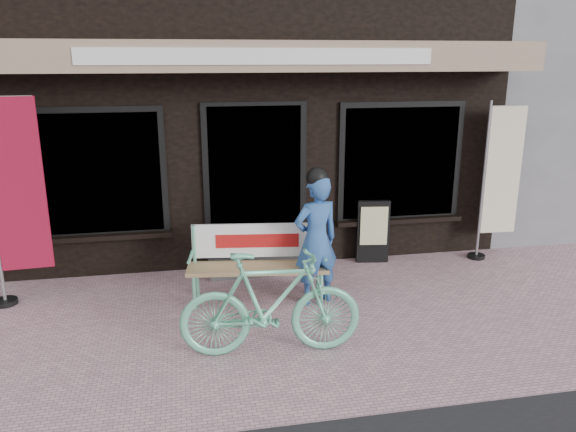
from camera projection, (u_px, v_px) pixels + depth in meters
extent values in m
plane|color=#C0929D|center=(282.00, 333.00, 5.79)|extent=(70.00, 70.00, 0.00)
cube|color=black|center=(232.00, 111.00, 10.02)|extent=(7.00, 6.00, 3.60)
cube|color=gray|center=(257.00, 56.00, 6.60)|extent=(7.00, 0.80, 0.35)
cube|color=white|center=(262.00, 56.00, 6.21)|extent=(4.00, 0.02, 0.18)
cube|color=black|center=(255.00, 187.00, 7.36)|extent=(1.20, 0.06, 2.10)
cube|color=black|center=(255.00, 187.00, 7.35)|extent=(1.35, 0.04, 2.20)
cube|color=black|center=(95.00, 174.00, 6.93)|extent=(1.60, 0.06, 1.50)
cube|color=black|center=(400.00, 163.00, 7.65)|extent=(1.60, 0.06, 1.50)
cube|color=black|center=(94.00, 174.00, 6.92)|extent=(1.75, 0.04, 1.65)
cube|color=black|center=(401.00, 163.00, 7.64)|extent=(1.75, 0.04, 1.65)
cube|color=black|center=(100.00, 237.00, 7.09)|extent=(1.80, 0.18, 0.06)
cube|color=black|center=(399.00, 220.00, 7.82)|extent=(1.80, 0.18, 0.06)
cube|color=#59595B|center=(259.00, 266.00, 7.42)|extent=(1.30, 0.45, 0.15)
cylinder|color=#65C59D|center=(194.00, 293.00, 6.31)|extent=(0.04, 0.04, 0.38)
cylinder|color=#65C59D|center=(197.00, 281.00, 6.65)|extent=(0.04, 0.04, 0.38)
cylinder|color=#65C59D|center=(321.00, 290.00, 6.39)|extent=(0.04, 0.04, 0.38)
cylinder|color=#65C59D|center=(318.00, 278.00, 6.73)|extent=(0.04, 0.04, 0.38)
cube|color=tan|center=(258.00, 268.00, 6.46)|extent=(1.66, 0.61, 0.04)
cylinder|color=#65C59D|center=(194.00, 246.00, 6.53)|extent=(0.04, 0.04, 0.49)
cylinder|color=#65C59D|center=(320.00, 243.00, 6.61)|extent=(0.04, 0.04, 0.49)
cube|color=white|center=(257.00, 240.00, 6.57)|extent=(1.52, 0.24, 0.40)
cube|color=#B21414|center=(257.00, 241.00, 6.55)|extent=(0.96, 0.14, 0.16)
cylinder|color=#65C59D|center=(190.00, 257.00, 6.37)|extent=(0.09, 0.40, 0.04)
cylinder|color=#65C59D|center=(324.00, 254.00, 6.46)|extent=(0.09, 0.40, 0.04)
imported|color=#2D589B|center=(316.00, 240.00, 6.34)|extent=(0.62, 0.49, 1.50)
sphere|color=black|center=(317.00, 178.00, 6.14)|extent=(0.29, 0.29, 0.24)
imported|color=#65C59D|center=(271.00, 304.00, 5.26)|extent=(1.75, 0.61, 1.03)
cylinder|color=gray|center=(4.00, 97.00, 5.89)|extent=(0.55, 0.07, 0.03)
cube|color=maroon|center=(18.00, 186.00, 6.16)|extent=(0.55, 0.07, 1.93)
cylinder|color=black|center=(6.00, 302.00, 6.46)|extent=(0.28, 0.28, 0.06)
cylinder|color=gray|center=(483.00, 182.00, 7.64)|extent=(0.04, 0.04, 2.20)
cylinder|color=gray|center=(509.00, 106.00, 7.39)|extent=(0.50, 0.05, 0.02)
cube|color=#F2E2C6|center=(503.00, 171.00, 7.63)|extent=(0.50, 0.06, 1.75)
cylinder|color=black|center=(476.00, 256.00, 7.94)|extent=(0.25, 0.25, 0.05)
cube|color=black|center=(373.00, 232.00, 7.68)|extent=(0.44, 0.14, 0.87)
cube|color=beige|center=(374.00, 226.00, 7.60)|extent=(0.37, 0.07, 0.53)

